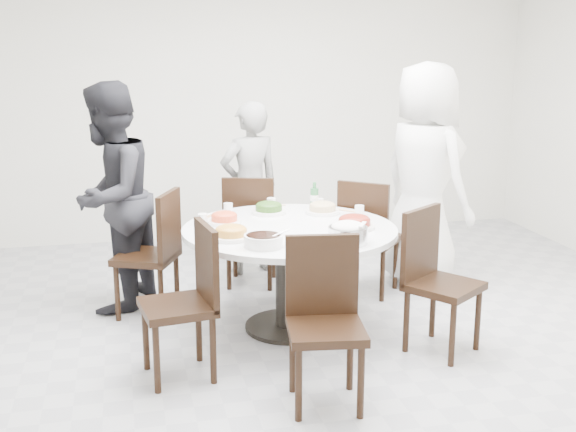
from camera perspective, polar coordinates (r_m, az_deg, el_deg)
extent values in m
cube|color=#A3A3A8|center=(5.01, 3.35, -10.05)|extent=(6.00, 6.00, 0.01)
cube|color=silver|center=(7.54, -3.03, 8.95)|extent=(6.00, 0.01, 2.80)
cylinder|color=white|center=(5.14, 0.13, -4.96)|extent=(1.50, 1.50, 0.75)
cube|color=black|center=(5.89, 6.50, -1.58)|extent=(0.59, 0.59, 0.95)
cube|color=black|center=(6.07, -2.91, -1.07)|extent=(0.53, 0.53, 0.95)
cube|color=black|center=(5.47, -11.16, -2.95)|extent=(0.55, 0.55, 0.95)
cube|color=black|center=(4.43, -8.75, -6.84)|extent=(0.48, 0.48, 0.95)
cube|color=black|center=(4.05, 3.02, -8.68)|extent=(0.48, 0.48, 0.95)
cube|color=black|center=(4.85, 12.23, -5.19)|extent=(0.59, 0.59, 0.95)
imported|color=white|center=(6.08, 10.72, 3.14)|extent=(0.88, 1.06, 1.86)
imported|color=black|center=(6.33, -3.02, 2.19)|extent=(0.63, 0.50, 1.52)
imported|color=black|center=(5.60, -13.88, 1.42)|extent=(0.95, 1.04, 1.73)
cylinder|color=white|center=(5.43, -1.53, 0.53)|extent=(0.26, 0.26, 0.07)
cylinder|color=white|center=(5.43, 2.75, 0.54)|extent=(0.25, 0.25, 0.07)
cylinder|color=white|center=(5.14, -5.05, -0.28)|extent=(0.24, 0.24, 0.06)
cylinder|color=white|center=(5.02, 5.27, -0.57)|extent=(0.28, 0.28, 0.07)
cylinder|color=white|center=(4.74, -4.52, -1.41)|extent=(0.27, 0.27, 0.07)
cylinder|color=silver|center=(4.64, 4.75, -1.52)|extent=(0.25, 0.25, 0.11)
cylinder|color=white|center=(4.56, -1.95, -1.96)|extent=(0.25, 0.25, 0.08)
cylinder|color=#296839|center=(5.54, 2.10, 1.59)|extent=(0.06, 0.06, 0.22)
cylinder|color=white|center=(5.57, -1.64, 0.94)|extent=(0.07, 0.07, 0.08)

